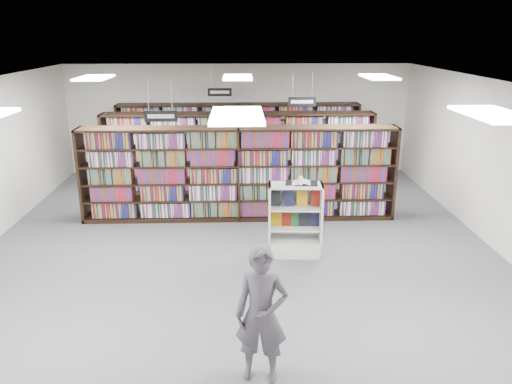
{
  "coord_description": "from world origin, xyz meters",
  "views": [
    {
      "loc": [
        0.03,
        -8.74,
        4.09
      ],
      "look_at": [
        0.34,
        0.5,
        1.1
      ],
      "focal_mm": 35.0,
      "sensor_mm": 36.0,
      "label": 1
    }
  ],
  "objects_px": {
    "shopper": "(262,315)",
    "endcap_display": "(295,230)",
    "bookshelf_row_near": "(239,174)",
    "open_book": "(301,182)"
  },
  "relations": [
    {
      "from": "endcap_display",
      "to": "shopper",
      "type": "bearing_deg",
      "value": -99.3
    },
    {
      "from": "shopper",
      "to": "endcap_display",
      "type": "bearing_deg",
      "value": 87.1
    },
    {
      "from": "open_book",
      "to": "endcap_display",
      "type": "bearing_deg",
      "value": -165.35
    },
    {
      "from": "bookshelf_row_near",
      "to": "endcap_display",
      "type": "height_order",
      "value": "bookshelf_row_near"
    },
    {
      "from": "endcap_display",
      "to": "shopper",
      "type": "relative_size",
      "value": 0.8
    },
    {
      "from": "endcap_display",
      "to": "bookshelf_row_near",
      "type": "bearing_deg",
      "value": 121.35
    },
    {
      "from": "shopper",
      "to": "bookshelf_row_near",
      "type": "bearing_deg",
      "value": 102.23
    },
    {
      "from": "bookshelf_row_near",
      "to": "endcap_display",
      "type": "xyz_separation_m",
      "value": [
        1.06,
        -1.96,
        -0.58
      ]
    },
    {
      "from": "bookshelf_row_near",
      "to": "shopper",
      "type": "bearing_deg",
      "value": -87.24
    },
    {
      "from": "bookshelf_row_near",
      "to": "endcap_display",
      "type": "relative_size",
      "value": 5.0
    }
  ]
}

